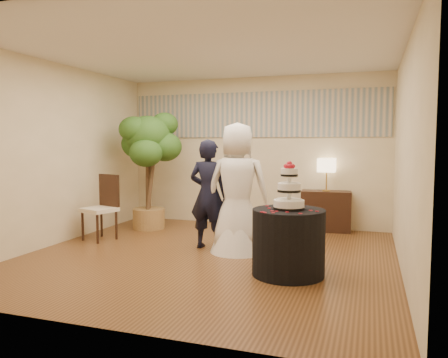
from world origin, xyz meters
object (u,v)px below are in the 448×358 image
(ficus_tree, at_px, (148,170))
(cake_table, at_px, (288,242))
(groom, at_px, (208,194))
(bride, at_px, (238,188))
(console, at_px, (326,211))
(side_chair, at_px, (99,208))
(table_lamp, at_px, (327,175))
(wedding_cake, at_px, (289,185))

(ficus_tree, bearing_deg, cake_table, -33.91)
(groom, bearing_deg, cake_table, 149.05)
(bride, distance_m, cake_table, 1.35)
(groom, bearing_deg, console, -126.25)
(groom, distance_m, ficus_tree, 1.90)
(ficus_tree, height_order, side_chair, ficus_tree)
(console, bearing_deg, groom, -133.44)
(bride, distance_m, table_lamp, 2.20)
(cake_table, relative_size, console, 1.00)
(cake_table, height_order, table_lamp, table_lamp)
(wedding_cake, distance_m, table_lamp, 2.79)
(wedding_cake, bearing_deg, side_chair, 164.73)
(bride, height_order, wedding_cake, bride)
(console, xyz_separation_m, table_lamp, (0.00, 0.00, 0.65))
(wedding_cake, distance_m, side_chair, 3.40)
(groom, distance_m, console, 2.46)
(groom, relative_size, side_chair, 1.54)
(groom, height_order, side_chair, groom)
(cake_table, bearing_deg, side_chair, 164.73)
(table_lamp, bearing_deg, bride, -118.94)
(side_chair, bearing_deg, groom, 18.48)
(groom, relative_size, bride, 0.87)
(table_lamp, height_order, ficus_tree, ficus_tree)
(bride, xyz_separation_m, wedding_cake, (0.89, -0.86, 0.15))
(bride, bearing_deg, cake_table, 130.69)
(console, height_order, side_chair, side_chair)
(bride, distance_m, side_chair, 2.38)
(table_lamp, bearing_deg, groom, -129.35)
(bride, xyz_separation_m, table_lamp, (1.06, 1.92, 0.08))
(groom, distance_m, table_lamp, 2.42)
(bride, relative_size, wedding_cake, 3.25)
(cake_table, distance_m, wedding_cake, 0.68)
(cake_table, distance_m, table_lamp, 2.86)
(wedding_cake, distance_m, console, 2.88)
(bride, bearing_deg, console, -124.21)
(wedding_cake, xyz_separation_m, console, (0.17, 2.79, -0.72))
(cake_table, xyz_separation_m, table_lamp, (0.17, 2.79, 0.61))
(ficus_tree, bearing_deg, wedding_cake, -33.91)
(table_lamp, bearing_deg, wedding_cake, -93.46)
(bride, height_order, cake_table, bride)
(wedding_cake, bearing_deg, cake_table, 90.00)
(groom, bearing_deg, side_chair, 4.23)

